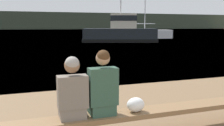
% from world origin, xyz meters
% --- Properties ---
extents(water_surface, '(240.00, 240.00, 0.00)m').
position_xyz_m(water_surface, '(0.00, 126.41, 0.00)').
color(water_surface, '#426B8E').
rests_on(water_surface, ground).
extents(far_shoreline, '(600.00, 12.00, 9.30)m').
position_xyz_m(far_shoreline, '(0.00, 145.43, 4.65)').
color(far_shoreline, '#384233').
rests_on(far_shoreline, ground).
extents(bench_main, '(7.53, 0.41, 0.43)m').
position_xyz_m(bench_main, '(-0.38, 2.96, 0.36)').
color(bench_main, brown).
rests_on(bench_main, ground).
extents(person_left, '(0.44, 0.41, 0.96)m').
position_xyz_m(person_left, '(-0.32, 2.96, 0.86)').
color(person_left, '#70665B').
rests_on(person_left, bench_main).
extents(person_right, '(0.44, 0.40, 1.04)m').
position_xyz_m(person_right, '(0.15, 2.96, 0.89)').
color(person_right, '#2D4C3D').
rests_on(person_right, bench_main).
extents(shopping_bag, '(0.30, 0.23, 0.24)m').
position_xyz_m(shopping_bag, '(0.70, 2.93, 0.55)').
color(shopping_bag, white).
rests_on(shopping_bag, bench_main).
extents(tugboat_red, '(8.95, 5.61, 5.41)m').
position_xyz_m(tugboat_red, '(9.26, 26.29, 1.01)').
color(tugboat_red, black).
rests_on(tugboat_red, water_surface).
extents(moored_sailboat, '(7.33, 3.21, 9.17)m').
position_xyz_m(moored_sailboat, '(15.82, 32.59, 0.65)').
color(moored_sailboat, silver).
rests_on(moored_sailboat, water_surface).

